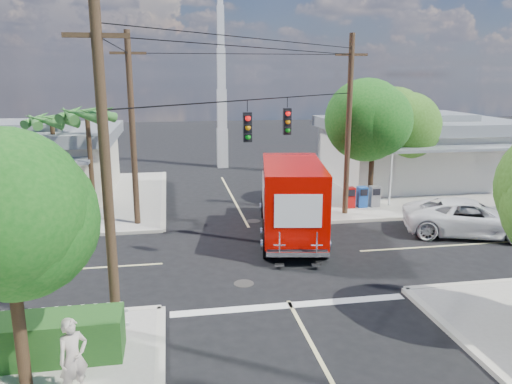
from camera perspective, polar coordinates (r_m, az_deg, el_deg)
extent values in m
plane|color=black|center=(19.97, 1.00, -7.46)|extent=(120.00, 120.00, 0.00)
cube|color=#9A958B|center=(33.49, 16.09, 0.68)|extent=(14.00, 14.00, 0.14)
cube|color=#B8B2A3|center=(31.09, 4.41, 0.22)|extent=(0.25, 14.00, 0.14)
cube|color=#B8B2A3|center=(27.56, 22.39, -2.46)|extent=(14.00, 0.25, 0.14)
cube|color=#9A958B|center=(31.06, -23.51, -0.87)|extent=(14.00, 14.00, 0.14)
cube|color=#B8B2A3|center=(30.16, -10.49, -0.37)|extent=(0.25, 14.00, 0.14)
cube|color=#B8B2A3|center=(24.56, -27.18, -4.80)|extent=(14.00, 0.25, 0.14)
cube|color=beige|center=(29.42, -2.69, -0.64)|extent=(0.12, 12.00, 0.01)
cube|color=beige|center=(23.87, 25.40, -5.27)|extent=(12.00, 0.12, 0.01)
cube|color=silver|center=(16.11, 3.97, -12.77)|extent=(7.50, 0.40, 0.01)
cube|color=silver|center=(34.72, 17.80, 3.98)|extent=(11.00, 8.00, 3.40)
cube|color=gray|center=(34.47, 18.04, 7.34)|extent=(11.80, 8.80, 0.70)
cube|color=gray|center=(34.43, 18.10, 8.16)|extent=(6.05, 4.40, 0.50)
cube|color=gray|center=(30.35, 22.21, 4.66)|extent=(9.90, 1.80, 0.15)
cylinder|color=silver|center=(27.80, 15.09, 1.44)|extent=(0.12, 0.12, 2.90)
cube|color=beige|center=(32.41, -24.90, 2.57)|extent=(10.00, 8.00, 3.20)
cube|color=gray|center=(32.15, -25.24, 5.98)|extent=(10.80, 8.80, 0.70)
cube|color=gray|center=(32.10, -25.32, 6.87)|extent=(5.50, 4.40, 0.50)
cylinder|color=silver|center=(26.13, -19.47, 0.17)|extent=(0.12, 0.12, 2.70)
cube|color=silver|center=(38.95, -3.86, 5.02)|extent=(0.80, 0.80, 3.00)
cube|color=silver|center=(38.63, -3.93, 9.43)|extent=(0.70, 0.70, 3.00)
cube|color=silver|center=(38.55, -4.00, 13.88)|extent=(0.60, 0.60, 3.00)
cube|color=silver|center=(38.70, -4.08, 18.33)|extent=(0.50, 0.50, 3.00)
cylinder|color=#422D1C|center=(12.45, -25.59, -12.17)|extent=(0.28, 0.28, 3.71)
sphere|color=#114F12|center=(11.70, -26.72, -1.80)|extent=(3.71, 3.71, 3.71)
sphere|color=#114F12|center=(11.35, -25.39, -2.70)|extent=(3.25, 3.25, 3.25)
cylinder|color=#422D1C|center=(27.77, 13.05, 2.81)|extent=(0.28, 0.28, 4.10)
sphere|color=#114F12|center=(27.44, 13.33, 8.07)|extent=(4.10, 4.10, 4.10)
sphere|color=#114F12|center=(27.45, 12.42, 8.65)|extent=(3.33, 3.33, 3.33)
sphere|color=#114F12|center=(27.32, 14.25, 7.73)|extent=(3.58, 3.58, 3.58)
cylinder|color=#422D1C|center=(30.85, 15.91, 3.18)|extent=(0.28, 0.28, 3.58)
sphere|color=#305815|center=(30.56, 16.18, 7.32)|extent=(3.58, 3.58, 3.58)
sphere|color=#305815|center=(30.55, 15.36, 7.79)|extent=(2.91, 2.91, 2.91)
sphere|color=#305815|center=(30.46, 17.01, 7.03)|extent=(3.14, 3.14, 3.14)
cylinder|color=#422D1C|center=(26.51, -18.36, 2.97)|extent=(0.24, 0.24, 5.00)
cone|color=#32702B|center=(26.08, -16.80, 8.69)|extent=(0.50, 2.06, 0.98)
cone|color=#32702B|center=(26.81, -17.35, 8.77)|extent=(1.92, 1.68, 0.98)
cone|color=#32702B|center=(27.09, -18.92, 8.70)|extent=(2.12, 0.95, 0.98)
cone|color=#32702B|center=(26.71, -20.38, 8.53)|extent=(1.34, 2.07, 0.98)
cone|color=#32702B|center=(25.95, -20.69, 8.39)|extent=(1.34, 2.07, 0.98)
cone|color=#32702B|center=(25.36, -19.51, 8.39)|extent=(2.12, 0.95, 0.98)
cone|color=#32702B|center=(25.42, -17.74, 8.53)|extent=(1.92, 1.68, 0.98)
cylinder|color=#422D1C|center=(28.35, -21.91, 2.91)|extent=(0.24, 0.24, 4.60)
cone|color=#32702B|center=(27.88, -20.51, 7.86)|extent=(0.50, 2.06, 0.98)
cone|color=#32702B|center=(28.64, -20.93, 7.95)|extent=(1.92, 1.68, 0.98)
cone|color=#32702B|center=(28.96, -22.36, 7.87)|extent=(2.12, 0.95, 0.98)
cone|color=#32702B|center=(28.62, -23.77, 7.70)|extent=(1.34, 2.07, 0.98)
cone|color=#32702B|center=(27.87, -24.14, 7.54)|extent=(1.34, 2.07, 0.98)
cone|color=#32702B|center=(27.25, -23.13, 7.53)|extent=(2.12, 0.95, 0.98)
cone|color=#32702B|center=(27.26, -21.48, 7.67)|extent=(1.92, 1.68, 0.98)
cylinder|color=#473321|center=(13.48, -16.73, 1.71)|extent=(0.28, 0.28, 9.00)
cube|color=#473321|center=(13.27, -17.78, 16.69)|extent=(1.60, 0.12, 0.12)
cylinder|color=#473321|center=(25.24, 10.52, 7.21)|extent=(0.28, 0.28, 9.00)
cube|color=#473321|center=(25.13, 10.86, 15.17)|extent=(1.60, 0.12, 0.12)
cylinder|color=#473321|center=(23.73, -13.93, 6.67)|extent=(0.28, 0.28, 9.00)
cube|color=#473321|center=(23.61, -14.42, 15.13)|extent=(1.60, 0.12, 0.12)
cylinder|color=black|center=(18.70, 1.08, 10.60)|extent=(10.43, 10.43, 0.04)
cube|color=black|center=(17.84, -0.99, 7.42)|extent=(0.30, 0.24, 1.05)
sphere|color=red|center=(17.67, -0.92, 8.44)|extent=(0.20, 0.20, 0.20)
cube|color=black|center=(20.07, 3.57, 8.04)|extent=(0.30, 0.24, 1.05)
sphere|color=red|center=(19.90, 3.68, 8.95)|extent=(0.20, 0.20, 0.20)
cube|color=silver|center=(14.95, -26.10, -14.30)|extent=(5.94, 0.05, 0.08)
cube|color=silver|center=(14.78, -26.26, -12.92)|extent=(5.94, 0.05, 0.08)
cube|color=silver|center=(14.34, -15.05, -13.86)|extent=(0.09, 0.06, 1.00)
cube|color=#A50D0C|center=(27.02, 10.64, -0.61)|extent=(0.50, 0.50, 1.10)
cube|color=#18479B|center=(27.27, 12.02, -0.55)|extent=(0.50, 0.50, 1.10)
cube|color=slate|center=(27.54, 13.37, -0.49)|extent=(0.50, 0.50, 1.10)
cube|color=black|center=(22.51, 3.98, -3.62)|extent=(3.56, 7.95, 0.25)
cube|color=#C20700|center=(25.20, 3.55, 0.08)|extent=(2.61, 2.06, 2.16)
cube|color=black|center=(25.78, 3.47, 1.28)|extent=(2.08, 0.60, 0.93)
cube|color=silver|center=(26.22, 3.42, -0.95)|extent=(2.25, 0.51, 0.34)
cube|color=#C20700|center=(21.27, 4.20, -0.51)|extent=(3.41, 6.04, 2.85)
cube|color=white|center=(21.36, 7.55, -0.12)|extent=(0.63, 3.49, 1.28)
cube|color=white|center=(21.18, 0.84, -0.12)|extent=(0.63, 3.49, 1.28)
cube|color=white|center=(18.46, 4.84, -2.19)|extent=(1.75, 0.33, 1.28)
cube|color=silver|center=(18.83, 4.78, -7.06)|extent=(2.37, 0.65, 0.18)
cube|color=silver|center=(18.54, 2.70, -6.07)|extent=(0.45, 0.13, 0.98)
cube|color=silver|center=(18.65, 6.95, -6.03)|extent=(0.45, 0.13, 0.98)
cylinder|color=black|center=(25.20, 0.98, -1.74)|extent=(0.50, 1.12, 1.08)
cylinder|color=black|center=(25.34, 6.10, -1.73)|extent=(0.50, 1.12, 1.08)
cylinder|color=black|center=(19.75, 1.24, -6.04)|extent=(0.50, 1.12, 1.08)
cylinder|color=black|center=(19.92, 7.80, -5.98)|extent=(0.50, 1.12, 1.08)
imported|color=silver|center=(24.41, 23.27, -2.70)|extent=(6.36, 4.45, 1.61)
imported|color=beige|center=(12.10, -20.16, -17.38)|extent=(0.81, 0.76, 1.85)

